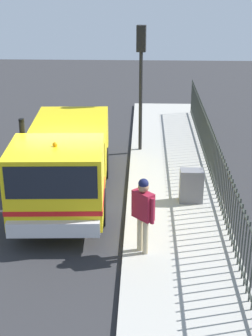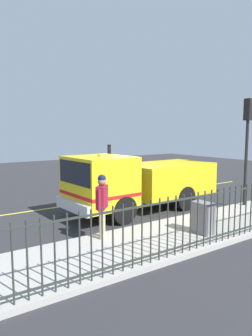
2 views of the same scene
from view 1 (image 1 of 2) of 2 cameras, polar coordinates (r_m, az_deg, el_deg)
ground_plane at (r=14.05m, az=-6.21°, el=-3.68°), size 44.75×44.75×0.00m
sidewalk_slab at (r=13.91m, az=5.62°, el=-3.65°), size 2.65×20.34×0.12m
work_truck at (r=13.46m, az=-7.18°, el=0.89°), size 2.54×6.44×2.58m
worker_standing at (r=10.81m, az=2.00°, el=-4.67°), size 0.52×0.52×1.81m
iron_fence at (r=13.71m, az=10.71°, el=-0.65°), size 0.04×17.33×1.47m
traffic_light_near at (r=16.66m, az=1.75°, el=11.97°), size 0.33×0.25×4.26m
utility_cabinet at (r=13.54m, az=7.58°, el=-2.05°), size 0.63×0.39×0.93m
traffic_cone at (r=17.85m, az=-12.06°, el=2.88°), size 0.47×0.47×0.67m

